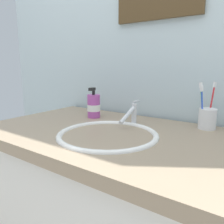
# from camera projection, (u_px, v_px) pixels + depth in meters

# --- Properties ---
(tiled_wall_back) EXTENTS (2.41, 0.04, 2.40)m
(tiled_wall_back) POSITION_uv_depth(u_px,v_px,m) (158.00, 57.00, 1.18)
(tiled_wall_back) COLOR silver
(tiled_wall_back) RESTS_ON ground
(vanity_counter) EXTENTS (1.21, 0.68, 0.88)m
(vanity_counter) POSITION_uv_depth(u_px,v_px,m) (118.00, 224.00, 1.03)
(vanity_counter) COLOR silver
(vanity_counter) RESTS_ON ground
(sink_basin) EXTENTS (0.41, 0.41, 0.10)m
(sink_basin) POSITION_uv_depth(u_px,v_px,m) (108.00, 143.00, 0.90)
(sink_basin) COLOR white
(sink_basin) RESTS_ON vanity_counter
(faucet) EXTENTS (0.02, 0.16, 0.11)m
(faucet) POSITION_uv_depth(u_px,v_px,m) (132.00, 114.00, 1.04)
(faucet) COLOR silver
(faucet) RESTS_ON sink_basin
(toothbrush_cup) EXTENTS (0.07, 0.07, 0.09)m
(toothbrush_cup) POSITION_uv_depth(u_px,v_px,m) (207.00, 119.00, 0.98)
(toothbrush_cup) COLOR white
(toothbrush_cup) RESTS_ON vanity_counter
(toothbrush_blue) EXTENTS (0.03, 0.03, 0.19)m
(toothbrush_blue) POSITION_uv_depth(u_px,v_px,m) (202.00, 104.00, 0.97)
(toothbrush_blue) COLOR blue
(toothbrush_blue) RESTS_ON toothbrush_cup
(toothbrush_red) EXTENTS (0.02, 0.04, 0.20)m
(toothbrush_red) POSITION_uv_depth(u_px,v_px,m) (212.00, 102.00, 0.99)
(toothbrush_red) COLOR red
(toothbrush_red) RESTS_ON toothbrush_cup
(toothbrush_green) EXTENTS (0.04, 0.02, 0.20)m
(toothbrush_green) POSITION_uv_depth(u_px,v_px,m) (202.00, 102.00, 0.99)
(toothbrush_green) COLOR green
(toothbrush_green) RESTS_ON toothbrush_cup
(soap_dispenser) EXTENTS (0.07, 0.07, 0.16)m
(soap_dispenser) POSITION_uv_depth(u_px,v_px,m) (94.00, 106.00, 1.20)
(soap_dispenser) COLOR #B24CA5
(soap_dispenser) RESTS_ON vanity_counter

